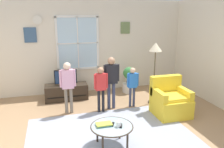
% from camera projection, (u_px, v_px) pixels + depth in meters
% --- Properties ---
extents(ground_plane, '(6.62, 6.42, 0.02)m').
position_uv_depth(ground_plane, '(111.00, 141.00, 4.21)').
color(ground_plane, '#9E7A56').
extents(back_wall, '(6.02, 0.17, 2.68)m').
position_uv_depth(back_wall, '(84.00, 47.00, 6.62)').
color(back_wall, beige).
rests_on(back_wall, ground_plane).
extents(area_rug, '(3.16, 2.35, 0.01)m').
position_uv_depth(area_rug, '(111.00, 136.00, 4.34)').
color(area_rug, '#999EAD').
rests_on(area_rug, ground_plane).
extents(tv_stand, '(1.14, 0.45, 0.42)m').
position_uv_depth(tv_stand, '(66.00, 92.00, 6.17)').
color(tv_stand, '#2D2319').
rests_on(tv_stand, ground_plane).
extents(television, '(0.60, 0.08, 0.41)m').
position_uv_depth(television, '(66.00, 77.00, 6.06)').
color(television, '#4C4C4C').
rests_on(television, tv_stand).
extents(armchair, '(0.76, 0.74, 0.87)m').
position_uv_depth(armchair, '(170.00, 101.00, 5.22)').
color(armchair, yellow).
rests_on(armchair, ground_plane).
extents(coffee_table, '(0.75, 0.75, 0.40)m').
position_uv_depth(coffee_table, '(112.00, 127.00, 3.91)').
color(coffee_table, '#99B2B7').
rests_on(coffee_table, ground_plane).
extents(book_stack, '(0.27, 0.17, 0.04)m').
position_uv_depth(book_stack, '(104.00, 124.00, 3.91)').
color(book_stack, teal).
rests_on(book_stack, coffee_table).
extents(cup, '(0.09, 0.09, 0.10)m').
position_uv_depth(cup, '(119.00, 124.00, 3.87)').
color(cup, white).
rests_on(cup, coffee_table).
extents(remote_near_books, '(0.10, 0.14, 0.02)m').
position_uv_depth(remote_near_books, '(113.00, 124.00, 3.94)').
color(remote_near_books, black).
rests_on(remote_near_books, coffee_table).
extents(remote_near_cup, '(0.09, 0.15, 0.02)m').
position_uv_depth(remote_near_cup, '(121.00, 126.00, 3.89)').
color(remote_near_cup, black).
rests_on(remote_near_cup, coffee_table).
extents(person_red_shirt, '(0.33, 0.15, 1.10)m').
position_uv_depth(person_red_shirt, '(101.00, 84.00, 5.25)').
color(person_red_shirt, black).
rests_on(person_red_shirt, ground_plane).
extents(person_pink_shirt, '(0.37, 0.17, 1.23)m').
position_uv_depth(person_pink_shirt, '(68.00, 82.00, 5.16)').
color(person_pink_shirt, '#726656').
rests_on(person_pink_shirt, ground_plane).
extents(person_black_shirt, '(0.39, 0.18, 1.29)m').
position_uv_depth(person_black_shirt, '(111.00, 77.00, 5.42)').
color(person_black_shirt, '#333851').
rests_on(person_black_shirt, ground_plane).
extents(person_blue_shirt, '(0.30, 0.14, 1.01)m').
position_uv_depth(person_blue_shirt, '(132.00, 83.00, 5.58)').
color(person_blue_shirt, '#333851').
rests_on(person_blue_shirt, ground_plane).
extents(potted_plant_by_window, '(0.38, 0.38, 0.77)m').
position_uv_depth(potted_plant_by_window, '(129.00, 80.00, 6.71)').
color(potted_plant_by_window, silver).
rests_on(potted_plant_by_window, ground_plane).
extents(floor_lamp, '(0.32, 0.32, 1.59)m').
position_uv_depth(floor_lamp, '(155.00, 53.00, 5.65)').
color(floor_lamp, black).
rests_on(floor_lamp, ground_plane).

